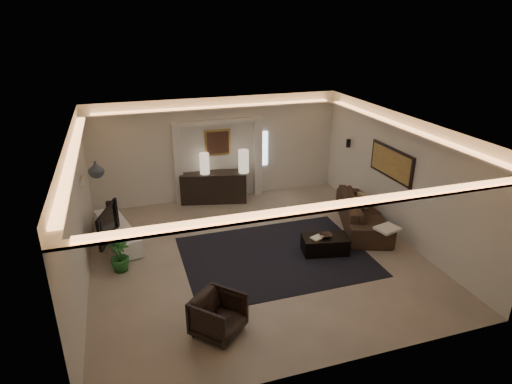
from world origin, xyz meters
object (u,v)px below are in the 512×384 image
object	(u,v)px
sofa	(363,212)
armchair	(218,315)
coffee_table	(325,244)
console	(214,188)

from	to	relation	value
sofa	armchair	xyz separation A→B (m)	(-4.36, -2.78, -0.02)
armchair	coffee_table	bearing A→B (deg)	-10.56
sofa	armchair	size ratio (longest dim) A/B	3.32
console	coffee_table	bearing A→B (deg)	-51.33
console	coffee_table	world-z (taller)	console
armchair	sofa	bearing A→B (deg)	-11.04
console	sofa	distance (m)	4.20
console	coffee_table	size ratio (longest dim) A/B	1.83
coffee_table	armchair	size ratio (longest dim) A/B	1.30
armchair	console	bearing A→B (deg)	34.54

